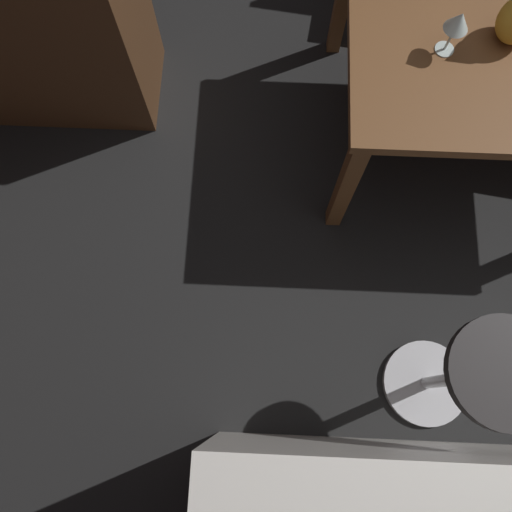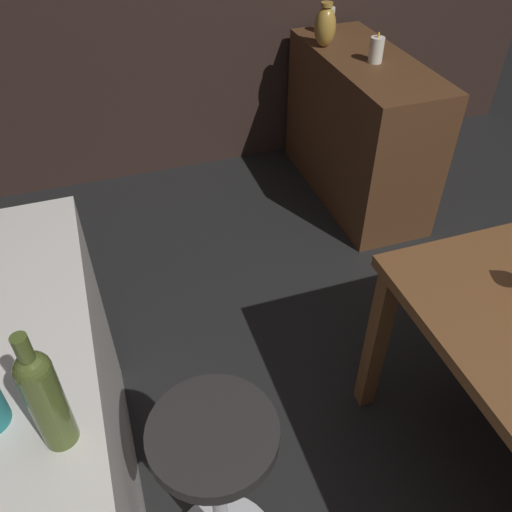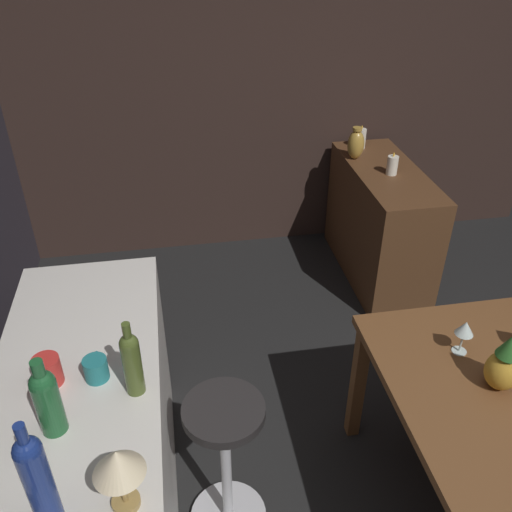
# 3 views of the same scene
# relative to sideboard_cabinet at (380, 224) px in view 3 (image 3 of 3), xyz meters

# --- Properties ---
(wall_side_right) EXTENTS (0.10, 4.40, 2.60)m
(wall_side_right) POSITION_rel_sideboard_cabinet_xyz_m (0.66, 0.73, 0.89)
(wall_side_right) COLOR #33231E
(wall_side_right) RESTS_ON ground_plane
(sideboard_cabinet) EXTENTS (1.10, 0.44, 0.82)m
(sideboard_cabinet) POSITION_rel_sideboard_cabinet_xyz_m (0.00, 0.00, 0.00)
(sideboard_cabinet) COLOR #56351E
(sideboard_cabinet) RESTS_ON ground_plane
(bar_stool) EXTENTS (0.34, 0.34, 0.72)m
(bar_stool) POSITION_rel_sideboard_cabinet_xyz_m (-1.74, 1.31, -0.02)
(bar_stool) COLOR #262323
(bar_stool) RESTS_ON ground_plane
(wine_glass_right) EXTENTS (0.08, 0.08, 0.16)m
(wine_glass_right) POSITION_rel_sideboard_cabinet_xyz_m (-1.62, 0.31, 0.45)
(wine_glass_right) COLOR silver
(wine_glass_right) RESTS_ON dining_table
(pineapple_centerpiece) EXTENTS (0.13, 0.13, 0.26)m
(pineapple_centerpiece) POSITION_rel_sideboard_cabinet_xyz_m (-1.83, 0.25, 0.44)
(pineapple_centerpiece) COLOR gold
(pineapple_centerpiece) RESTS_ON dining_table
(wine_bottle_olive) EXTENTS (0.07, 0.07, 0.30)m
(wine_bottle_olive) POSITION_rel_sideboard_cabinet_xyz_m (-1.77, 1.61, 0.63)
(wine_bottle_olive) COLOR #475623
(wine_bottle_olive) RESTS_ON kitchen_counter
(wine_bottle_cobalt) EXTENTS (0.07, 0.07, 0.38)m
(wine_bottle_cobalt) POSITION_rel_sideboard_cabinet_xyz_m (-2.20, 1.84, 0.67)
(wine_bottle_cobalt) COLOR navy
(wine_bottle_cobalt) RESTS_ON kitchen_counter
(wine_bottle_green) EXTENTS (0.08, 0.08, 0.29)m
(wine_bottle_green) POSITION_rel_sideboard_cabinet_xyz_m (-1.89, 1.87, 0.63)
(wine_bottle_green) COLOR #1E592D
(wine_bottle_green) RESTS_ON kitchen_counter
(cup_teal) EXTENTS (0.12, 0.09, 0.09)m
(cup_teal) POSITION_rel_sideboard_cabinet_xyz_m (-1.69, 1.75, 0.53)
(cup_teal) COLOR teal
(cup_teal) RESTS_ON kitchen_counter
(cup_red) EXTENTS (0.13, 0.10, 0.11)m
(cup_red) POSITION_rel_sideboard_cabinet_xyz_m (-1.68, 1.91, 0.54)
(cup_red) COLOR red
(cup_red) RESTS_ON kitchen_counter
(counter_lamp) EXTENTS (0.14, 0.14, 0.23)m
(counter_lamp) POSITION_rel_sideboard_cabinet_xyz_m (-2.20, 1.63, 0.66)
(counter_lamp) COLOR #A58447
(counter_lamp) RESTS_ON kitchen_counter
(pillar_candle_tall) EXTENTS (0.07, 0.07, 0.15)m
(pillar_candle_tall) POSITION_rel_sideboard_cabinet_xyz_m (-0.06, 0.00, 0.47)
(pillar_candle_tall) COLOR white
(pillar_candle_tall) RESTS_ON sideboard_cabinet
(pillar_candle_short) EXTENTS (0.07, 0.07, 0.17)m
(pillar_candle_short) POSITION_rel_sideboard_cabinet_xyz_m (0.40, 0.06, 0.48)
(pillar_candle_short) COLOR white
(pillar_candle_short) RESTS_ON sideboard_cabinet
(vase_brass) EXTENTS (0.11, 0.11, 0.22)m
(vase_brass) POSITION_rel_sideboard_cabinet_xyz_m (0.22, 0.16, 0.52)
(vase_brass) COLOR #B78C38
(vase_brass) RESTS_ON sideboard_cabinet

